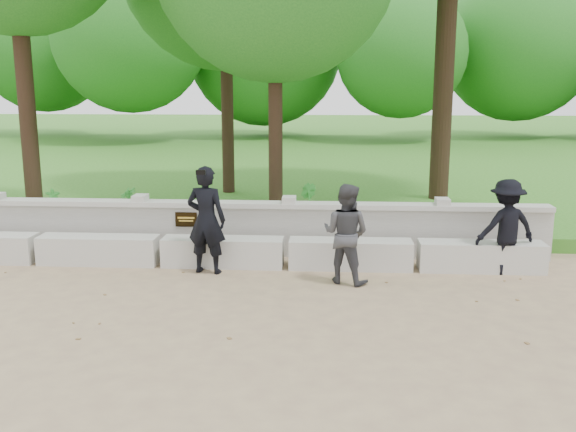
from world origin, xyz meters
name	(u,v)px	position (x,y,z in m)	size (l,w,h in m)	color
ground	(123,305)	(0.00, 0.00, 0.00)	(80.00, 80.00, 0.00)	tan
lawn	(252,164)	(0.00, 14.00, 0.12)	(40.00, 22.00, 0.25)	#2D6919
concrete_bench	(161,251)	(0.00, 1.90, 0.22)	(11.90, 0.45, 0.45)	beige
parapet_wall	(171,227)	(0.00, 2.60, 0.46)	(12.50, 0.35, 0.90)	#B7B4AD
man_main	(206,220)	(0.82, 1.53, 0.82)	(0.66, 0.60, 1.64)	black
visitor_left	(346,234)	(2.91, 1.18, 0.72)	(0.87, 0.79, 1.44)	#3A3A3F
visitor_mid	(506,227)	(5.32, 1.80, 0.72)	(1.04, 0.77, 1.44)	black
shrub_a	(54,202)	(-2.77, 4.33, 0.52)	(0.29, 0.20, 0.55)	#328E30
shrub_b	(308,201)	(2.25, 4.44, 0.59)	(0.37, 0.30, 0.68)	#328E30
shrub_d	(128,205)	(-1.11, 3.83, 0.58)	(0.37, 0.33, 0.67)	#328E30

